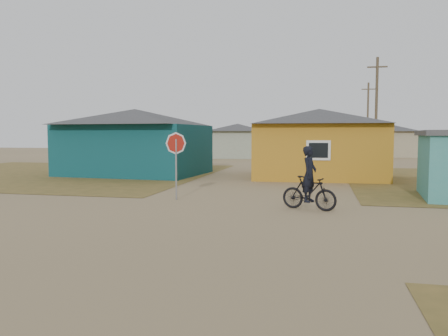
% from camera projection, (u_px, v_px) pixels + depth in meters
% --- Properties ---
extents(ground, '(120.00, 120.00, 0.00)m').
position_uv_depth(ground, '(222.00, 224.00, 11.92)').
color(ground, '#977D57').
extents(grass_nw, '(20.00, 18.00, 0.00)m').
position_uv_depth(grass_nw, '(52.00, 173.00, 27.60)').
color(grass_nw, olive).
rests_on(grass_nw, ground).
extents(house_teal, '(8.93, 7.08, 4.00)m').
position_uv_depth(house_teal, '(135.00, 141.00, 26.74)').
color(house_teal, '#0B393E').
rests_on(house_teal, ground).
extents(house_yellow, '(7.72, 6.76, 3.90)m').
position_uv_depth(house_yellow, '(319.00, 142.00, 24.85)').
color(house_yellow, '#B57B1B').
rests_on(house_yellow, ground).
extents(house_pale_west, '(7.04, 6.15, 3.60)m').
position_uv_depth(house_pale_west, '(238.00, 140.00, 46.17)').
color(house_pale_west, gray).
rests_on(house_pale_west, ground).
extents(house_beige_east, '(6.95, 6.05, 3.60)m').
position_uv_depth(house_beige_east, '(389.00, 140.00, 48.55)').
color(house_beige_east, gray).
rests_on(house_beige_east, ground).
extents(house_pale_north, '(6.28, 5.81, 3.40)m').
position_uv_depth(house_pale_north, '(196.00, 140.00, 59.59)').
color(house_pale_north, gray).
rests_on(house_pale_north, ground).
extents(utility_pole_near, '(1.40, 0.20, 8.00)m').
position_uv_depth(utility_pole_near, '(376.00, 111.00, 31.61)').
color(utility_pole_near, brown).
rests_on(utility_pole_near, ground).
extents(utility_pole_far, '(1.40, 0.20, 8.00)m').
position_uv_depth(utility_pole_far, '(368.00, 119.00, 46.97)').
color(utility_pole_far, brown).
rests_on(utility_pole_far, ground).
extents(stop_sign, '(0.79, 0.33, 2.53)m').
position_uv_depth(stop_sign, '(176.00, 150.00, 16.20)').
color(stop_sign, gray).
rests_on(stop_sign, ground).
extents(cyclist, '(1.90, 1.08, 2.07)m').
position_uv_depth(cyclist, '(309.00, 187.00, 14.10)').
color(cyclist, black).
rests_on(cyclist, ground).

